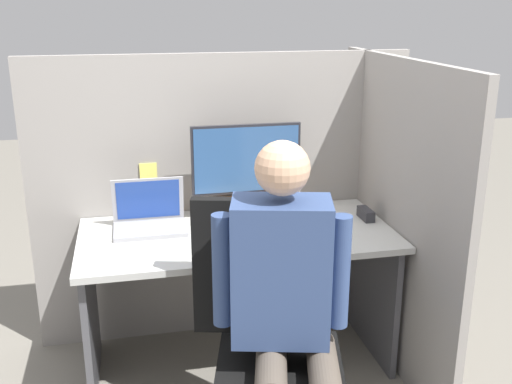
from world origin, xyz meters
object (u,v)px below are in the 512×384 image
Objects in this scene: person at (289,301)px; monitor at (246,163)px; laptop at (150,220)px; office_chair at (267,336)px; paper_box at (247,210)px; stapler at (366,214)px; carrot_toy at (298,237)px.

monitor is at bearing 86.90° from person.
person reaches higher than laptop.
person is at bearing -76.03° from office_chair.
office_chair reaches higher than paper_box.
laptop reaches higher than stapler.
person is (-0.05, -1.00, 0.01)m from paper_box.
person is at bearing -93.11° from paper_box.
office_chair is (-0.26, -0.47, -0.19)m from carrot_toy.
office_chair is (-0.09, -0.84, -0.46)m from monitor.
laptop reaches higher than carrot_toy.
monitor is 1.60× the size of laptop.
office_chair is 0.28m from person.
monitor is 0.54m from laptop.
monitor is 0.41× the size of person.
person is (0.43, -0.93, 0.00)m from laptop.
monitor is at bearing 83.64° from office_chair.
monitor reaches higher than stapler.
paper_box is at bearing -90.00° from monitor.
person is (-0.63, -0.84, 0.03)m from stapler.
carrot_toy is 0.12× the size of person.
laptop is 2.67× the size of stapler.
office_chair is at bearing -118.60° from carrot_toy.
stapler is at bearing -4.54° from laptop.
office_chair is (0.39, -0.77, -0.22)m from laptop.
paper_box is 0.40m from carrot_toy.
laptop is 0.89m from office_chair.
person is at bearing -93.10° from monitor.
laptop is at bearing -171.17° from paper_box.
monitor reaches higher than paper_box.
stapler is at bearing 53.32° from person.
stapler is at bearing -15.79° from monitor.
paper_box is 0.24m from monitor.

